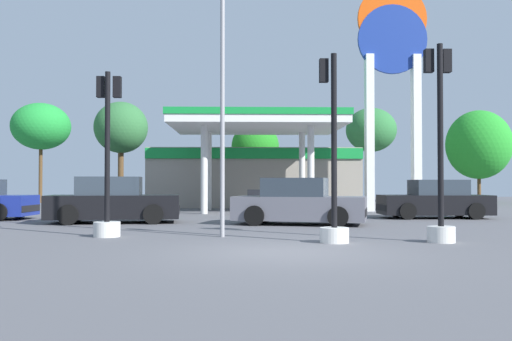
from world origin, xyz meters
name	(u,v)px	position (x,y,z in m)	size (l,w,h in m)	color
ground_plane	(286,252)	(0.00, 0.00, 0.00)	(90.00, 90.00, 0.00)	#56565B
gas_station	(253,173)	(-0.13, 22.42, 2.03)	(12.23, 13.78, 4.75)	gray
station_pole_sign	(392,69)	(6.78, 16.57, 7.20)	(3.52, 0.56, 11.53)	white
car_0	(114,202)	(-5.50, 8.72, 0.75)	(4.80, 2.48, 1.65)	black
car_1	(435,201)	(6.96, 10.98, 0.71)	(4.38, 2.04, 1.56)	black
car_2	(299,203)	(1.08, 7.68, 0.73)	(4.81, 2.94, 1.61)	black
traffic_signal_0	(440,171)	(3.90, 1.82, 1.72)	(0.66, 0.69, 4.82)	silver
traffic_signal_1	(108,182)	(-4.50, 3.48, 1.46)	(0.70, 0.71, 4.42)	silver
traffic_signal_2	(333,189)	(1.29, 1.80, 1.29)	(0.70, 0.71, 4.57)	silver
tree_0	(41,127)	(-15.09, 28.77, 5.42)	(4.11, 4.11, 7.09)	brown
tree_1	(121,128)	(-9.29, 28.06, 5.27)	(3.73, 3.73, 7.11)	brown
tree_2	(255,147)	(0.20, 30.42, 4.12)	(3.55, 3.55, 5.94)	brown
tree_3	(371,130)	(8.71, 29.51, 5.29)	(3.70, 3.70, 6.94)	brown
tree_4	(479,145)	(16.31, 28.53, 4.18)	(4.63, 4.63, 6.66)	brown
corner_streetlamp	(222,61)	(-1.42, 3.13, 4.65)	(0.24, 1.48, 7.85)	gray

